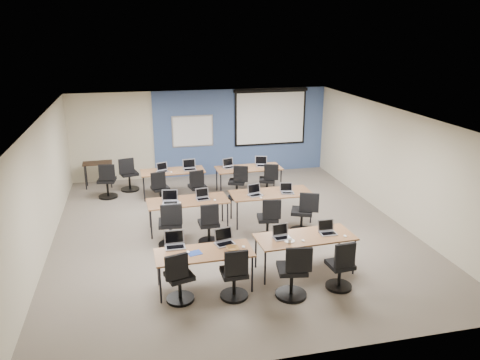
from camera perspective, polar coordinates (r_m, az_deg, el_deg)
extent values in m
cube|color=#6B6354|center=(10.96, -0.98, -6.18)|extent=(8.00, 9.00, 0.02)
cube|color=white|center=(10.15, -1.06, 7.86)|extent=(8.00, 9.00, 0.02)
cube|color=beige|center=(14.76, -4.66, 5.69)|extent=(8.00, 0.04, 2.70)
cube|color=beige|center=(6.48, 7.44, -11.16)|extent=(8.00, 0.04, 2.70)
cube|color=beige|center=(10.45, -23.00, -0.95)|extent=(0.04, 9.00, 2.70)
cube|color=beige|center=(11.92, 18.15, 1.84)|extent=(0.04, 9.00, 2.70)
cube|color=#3D5977|center=(14.96, 0.12, 5.91)|extent=(5.50, 0.04, 2.70)
cube|color=#BDBDBE|center=(14.64, -5.80, 5.94)|extent=(1.28, 0.02, 0.98)
cube|color=white|center=(14.63, -5.79, 5.94)|extent=(1.20, 0.02, 0.90)
cube|color=black|center=(15.06, 3.73, 7.70)|extent=(2.32, 0.03, 1.82)
cube|color=white|center=(15.05, 3.73, 7.54)|extent=(2.20, 0.02, 1.62)
cylinder|color=black|center=(14.92, 3.80, 10.86)|extent=(2.40, 0.10, 0.10)
cube|color=#A16929|center=(8.38, -4.40, -8.83)|extent=(1.73, 0.72, 0.03)
cylinder|color=black|center=(8.23, -9.70, -12.49)|extent=(0.04, 0.04, 0.70)
cylinder|color=black|center=(8.43, 1.50, -11.41)|extent=(0.04, 0.04, 0.70)
cylinder|color=black|center=(8.75, -9.95, -10.52)|extent=(0.04, 0.04, 0.70)
cylinder|color=black|center=(8.94, 0.53, -9.57)|extent=(0.04, 0.04, 0.70)
cube|color=#A47042|center=(9.03, 7.94, -6.89)|extent=(1.88, 0.78, 0.03)
cylinder|color=black|center=(8.66, 3.08, -10.59)|extent=(0.04, 0.04, 0.70)
cylinder|color=black|center=(9.25, 13.74, -9.14)|extent=(0.04, 0.04, 0.70)
cylinder|color=black|center=(9.22, 1.94, -8.68)|extent=(0.04, 0.04, 0.70)
cylinder|color=black|center=(9.78, 12.03, -7.46)|extent=(0.04, 0.04, 0.70)
cube|color=#A05D36|center=(10.80, -6.38, -2.55)|extent=(1.85, 0.77, 0.03)
cylinder|color=black|center=(10.59, -10.78, -5.35)|extent=(0.04, 0.04, 0.70)
cylinder|color=black|center=(10.76, -1.52, -4.62)|extent=(0.04, 0.04, 0.70)
cylinder|color=black|center=(11.19, -10.93, -4.05)|extent=(0.04, 0.04, 0.70)
cylinder|color=black|center=(11.35, -2.17, -3.38)|extent=(0.04, 0.04, 0.70)
cube|color=brown|center=(11.26, 3.79, -1.62)|extent=(1.94, 0.81, 0.03)
cylinder|color=black|center=(10.86, -0.35, -4.40)|extent=(0.04, 0.04, 0.70)
cylinder|color=black|center=(11.37, 8.65, -3.56)|extent=(0.04, 0.04, 0.70)
cylinder|color=black|center=(11.48, -1.10, -3.12)|extent=(0.04, 0.04, 0.70)
cylinder|color=black|center=(11.96, 7.46, -2.39)|extent=(0.04, 0.04, 0.70)
cube|color=brown|center=(13.09, -8.20, 1.07)|extent=(1.75, 0.73, 0.03)
cylinder|color=black|center=(12.88, -11.61, -1.11)|extent=(0.04, 0.04, 0.70)
cylinder|color=black|center=(13.00, -4.44, -0.60)|extent=(0.04, 0.04, 0.70)
cylinder|color=black|center=(13.46, -11.70, -0.28)|extent=(0.04, 0.04, 0.70)
cylinder|color=black|center=(13.57, -4.83, 0.20)|extent=(0.04, 0.04, 0.70)
cube|color=brown|center=(13.25, 1.05, 1.46)|extent=(1.85, 0.77, 0.03)
cylinder|color=black|center=(12.88, -2.35, -0.74)|extent=(0.04, 0.04, 0.70)
cylinder|color=black|center=(13.29, 5.01, -0.20)|extent=(0.04, 0.04, 0.70)
cylinder|color=black|center=(13.49, -2.86, 0.12)|extent=(0.04, 0.04, 0.70)
cylinder|color=black|center=(13.88, 4.19, 0.62)|extent=(0.04, 0.04, 0.70)
cube|color=#AAA9B3|center=(8.58, -7.90, -8.10)|extent=(0.36, 0.26, 0.02)
cube|color=black|center=(8.55, -7.89, -8.09)|extent=(0.30, 0.15, 0.00)
cube|color=#AAA9B3|center=(8.65, -8.03, -6.88)|extent=(0.36, 0.07, 0.25)
cube|color=black|center=(8.64, -8.03, -6.91)|extent=(0.32, 0.05, 0.20)
ellipsoid|color=white|center=(8.37, -6.35, -8.73)|extent=(0.08, 0.11, 0.04)
cylinder|color=black|center=(8.43, -7.28, -14.16)|extent=(0.49, 0.49, 0.05)
cylinder|color=black|center=(8.33, -7.33, -13.05)|extent=(0.06, 0.06, 0.43)
cube|color=black|center=(8.20, -7.40, -11.52)|extent=(0.43, 0.43, 0.08)
cube|color=black|center=(7.90, -7.73, -10.45)|extent=(0.39, 0.06, 0.44)
cube|color=#B7B7B9|center=(8.62, -1.84, -7.79)|extent=(0.35, 0.25, 0.02)
cube|color=black|center=(8.60, -1.82, -7.77)|extent=(0.30, 0.15, 0.00)
cube|color=#B7B7B9|center=(8.68, -2.03, -6.62)|extent=(0.35, 0.06, 0.24)
cube|color=black|center=(8.68, -2.02, -6.64)|extent=(0.31, 0.05, 0.20)
ellipsoid|color=white|center=(8.50, 0.43, -8.15)|extent=(0.08, 0.11, 0.03)
cylinder|color=black|center=(8.45, -0.72, -13.88)|extent=(0.50, 0.50, 0.05)
cylinder|color=black|center=(8.35, -0.73, -12.75)|extent=(0.06, 0.06, 0.44)
cube|color=black|center=(8.22, -0.74, -11.19)|extent=(0.44, 0.44, 0.08)
cube|color=black|center=(7.92, -0.44, -10.12)|extent=(0.40, 0.06, 0.44)
cube|color=silver|center=(8.88, 5.14, -7.06)|extent=(0.32, 0.23, 0.02)
cube|color=black|center=(8.85, 5.18, -7.04)|extent=(0.27, 0.13, 0.00)
cube|color=silver|center=(8.93, 4.92, -6.02)|extent=(0.32, 0.06, 0.22)
cube|color=black|center=(8.93, 4.93, -6.04)|extent=(0.28, 0.04, 0.18)
ellipsoid|color=white|center=(8.82, 7.69, -7.33)|extent=(0.08, 0.10, 0.03)
cylinder|color=black|center=(8.53, 6.23, -13.69)|extent=(0.55, 0.55, 0.05)
cylinder|color=black|center=(8.41, 6.28, -12.41)|extent=(0.06, 0.06, 0.49)
cube|color=black|center=(8.27, 6.35, -10.71)|extent=(0.49, 0.49, 0.08)
cube|color=black|center=(7.97, 7.20, -9.64)|extent=(0.45, 0.06, 0.44)
cube|color=#AFAFB2|center=(9.18, 10.70, -6.43)|extent=(0.32, 0.23, 0.02)
cube|color=black|center=(9.16, 10.75, -6.41)|extent=(0.27, 0.13, 0.00)
cube|color=#AFAFB2|center=(9.24, 10.43, -5.43)|extent=(0.32, 0.06, 0.22)
cube|color=black|center=(9.23, 10.45, -5.45)|extent=(0.28, 0.04, 0.18)
ellipsoid|color=white|center=(9.14, 12.71, -6.68)|extent=(0.09, 0.11, 0.03)
cylinder|color=black|center=(8.90, 11.92, -12.54)|extent=(0.48, 0.48, 0.05)
cylinder|color=black|center=(8.81, 12.00, -11.49)|extent=(0.06, 0.06, 0.42)
cube|color=black|center=(8.69, 12.11, -10.04)|extent=(0.42, 0.42, 0.08)
cube|color=black|center=(8.40, 12.68, -8.96)|extent=(0.39, 0.06, 0.44)
cube|color=#A9A9B4|center=(10.67, -8.45, -2.76)|extent=(0.36, 0.26, 0.02)
cube|color=black|center=(10.65, -8.45, -2.74)|extent=(0.31, 0.15, 0.00)
cube|color=#A9A9B4|center=(10.76, -8.55, -1.82)|extent=(0.36, 0.07, 0.25)
cube|color=black|center=(10.75, -8.55, -1.83)|extent=(0.32, 0.05, 0.20)
ellipsoid|color=white|center=(10.65, -7.36, -2.74)|extent=(0.07, 0.10, 0.03)
cylinder|color=black|center=(10.34, -8.37, -7.78)|extent=(0.56, 0.56, 0.05)
cylinder|color=black|center=(10.25, -8.43, -6.67)|extent=(0.06, 0.06, 0.49)
cube|color=black|center=(10.13, -8.50, -5.20)|extent=(0.49, 0.49, 0.08)
cube|color=black|center=(9.82, -8.36, -4.19)|extent=(0.45, 0.06, 0.44)
cube|color=#B4B5BD|center=(10.81, -4.53, -2.33)|extent=(0.31, 0.22, 0.02)
cube|color=black|center=(10.79, -4.52, -2.31)|extent=(0.26, 0.13, 0.00)
cube|color=#B4B5BD|center=(10.88, -4.64, -1.53)|extent=(0.31, 0.06, 0.21)
cube|color=black|center=(10.88, -4.64, -1.55)|extent=(0.27, 0.04, 0.17)
ellipsoid|color=white|center=(10.74, -3.09, -2.44)|extent=(0.06, 0.10, 0.03)
cylinder|color=black|center=(10.39, -3.78, -7.49)|extent=(0.48, 0.48, 0.05)
cylinder|color=black|center=(10.31, -3.80, -6.56)|extent=(0.06, 0.06, 0.42)
cube|color=black|center=(10.21, -3.83, -5.27)|extent=(0.42, 0.42, 0.08)
cube|color=black|center=(9.92, -3.72, -4.22)|extent=(0.39, 0.06, 0.44)
cube|color=#ADADB7|center=(11.03, 1.89, -1.87)|extent=(0.33, 0.24, 0.02)
cube|color=black|center=(11.01, 1.91, -1.84)|extent=(0.28, 0.14, 0.00)
cube|color=#ADADB7|center=(11.10, 1.72, -1.04)|extent=(0.33, 0.06, 0.23)
cube|color=black|center=(11.10, 1.73, -1.06)|extent=(0.29, 0.04, 0.18)
ellipsoid|color=white|center=(10.88, 2.56, -2.15)|extent=(0.08, 0.11, 0.03)
cylinder|color=black|center=(10.60, 3.34, -6.93)|extent=(0.50, 0.50, 0.05)
cylinder|color=black|center=(10.52, 3.35, -5.97)|extent=(0.06, 0.06, 0.44)
cube|color=black|center=(10.42, 3.38, -4.66)|extent=(0.44, 0.44, 0.08)
cube|color=black|center=(10.14, 3.90, -3.60)|extent=(0.40, 0.06, 0.44)
cube|color=#B0B0B5|center=(11.23, 5.82, -1.58)|extent=(0.30, 0.22, 0.02)
cube|color=black|center=(11.21, 5.85, -1.55)|extent=(0.25, 0.13, 0.00)
cube|color=#B0B0B5|center=(11.30, 5.65, -0.83)|extent=(0.30, 0.06, 0.21)
cube|color=black|center=(11.29, 5.66, -0.84)|extent=(0.26, 0.04, 0.17)
ellipsoid|color=white|center=(11.14, 7.41, -1.80)|extent=(0.07, 0.11, 0.03)
cylinder|color=black|center=(10.97, 7.45, -6.18)|extent=(0.54, 0.54, 0.05)
cylinder|color=black|center=(10.88, 7.50, -5.16)|extent=(0.06, 0.06, 0.47)
cube|color=black|center=(10.78, 7.56, -3.81)|extent=(0.47, 0.47, 0.08)
cube|color=black|center=(10.53, 8.44, -2.73)|extent=(0.43, 0.06, 0.44)
cube|color=#B4B4BF|center=(13.01, -9.43, 1.02)|extent=(0.31, 0.22, 0.02)
cube|color=black|center=(12.98, -9.43, 1.04)|extent=(0.26, 0.13, 0.00)
cube|color=#B4B4BF|center=(13.09, -9.50, 1.66)|extent=(0.31, 0.06, 0.21)
cube|color=black|center=(13.08, -9.50, 1.66)|extent=(0.27, 0.04, 0.17)
ellipsoid|color=white|center=(12.92, -8.37, 0.96)|extent=(0.06, 0.10, 0.03)
cylinder|color=black|center=(12.70, -9.60, -2.84)|extent=(0.48, 0.48, 0.05)
cylinder|color=black|center=(12.63, -9.64, -2.05)|extent=(0.06, 0.06, 0.42)
cube|color=black|center=(12.55, -9.70, -0.98)|extent=(0.42, 0.42, 0.08)
cube|color=black|center=(12.28, -9.93, -0.03)|extent=(0.38, 0.06, 0.44)
cube|color=silver|center=(13.09, -6.13, 1.28)|extent=(0.36, 0.26, 0.02)
cube|color=black|center=(13.07, -6.12, 1.30)|extent=(0.31, 0.15, 0.00)
cube|color=silver|center=(13.19, -6.23, 2.02)|extent=(0.36, 0.07, 0.25)
cube|color=black|center=(13.18, -6.22, 2.01)|extent=(0.32, 0.05, 0.20)
ellipsoid|color=white|center=(12.96, -4.71, 1.16)|extent=(0.09, 0.12, 0.04)
cylinder|color=black|center=(12.70, -5.16, -2.65)|extent=(0.47, 0.47, 0.05)
cylinder|color=black|center=(12.63, -5.18, -1.87)|extent=(0.06, 0.06, 0.42)
cube|color=black|center=(12.55, -5.21, -0.80)|extent=(0.42, 0.42, 0.08)
cube|color=black|center=(12.28, -5.32, 0.15)|extent=(0.38, 0.06, 0.44)
cube|color=#ACADB8|center=(13.21, -1.36, 1.53)|extent=(0.33, 0.24, 0.02)
cube|color=black|center=(13.19, -1.34, 1.55)|extent=(0.28, 0.14, 0.00)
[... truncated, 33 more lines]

